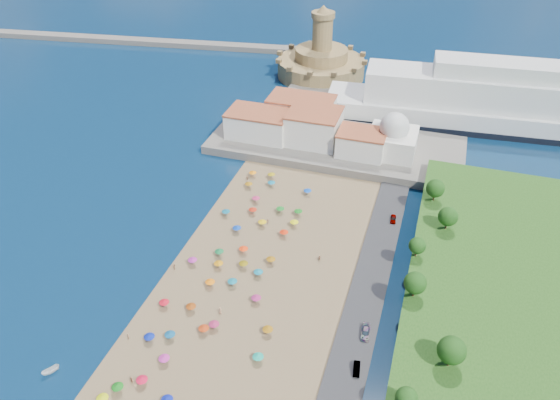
% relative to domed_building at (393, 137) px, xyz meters
% --- Properties ---
extents(ground, '(700.00, 700.00, 0.00)m').
position_rel_domed_building_xyz_m(ground, '(-30.00, -71.00, -8.97)').
color(ground, '#071938').
rests_on(ground, ground).
extents(terrace, '(90.00, 36.00, 3.00)m').
position_rel_domed_building_xyz_m(terrace, '(-20.00, 2.00, -7.47)').
color(terrace, '#59544C').
rests_on(terrace, ground).
extents(jetty, '(18.00, 70.00, 2.40)m').
position_rel_domed_building_xyz_m(jetty, '(-42.00, 37.00, -7.77)').
color(jetty, '#59544C').
rests_on(jetty, ground).
extents(breakwater, '(199.03, 34.77, 2.60)m').
position_rel_domed_building_xyz_m(breakwater, '(-140.00, 82.00, -7.67)').
color(breakwater, '#59544C').
rests_on(breakwater, ground).
extents(waterfront_buildings, '(57.00, 29.00, 11.00)m').
position_rel_domed_building_xyz_m(waterfront_buildings, '(-33.05, 2.64, -1.10)').
color(waterfront_buildings, silver).
rests_on(waterfront_buildings, terrace).
extents(domed_building, '(16.00, 16.00, 15.00)m').
position_rel_domed_building_xyz_m(domed_building, '(0.00, 0.00, 0.00)').
color(domed_building, silver).
rests_on(domed_building, terrace).
extents(fortress, '(40.00, 40.00, 32.40)m').
position_rel_domed_building_xyz_m(fortress, '(-42.00, 67.00, -2.29)').
color(fortress, '#A48452').
rests_on(fortress, ground).
extents(cruise_ship, '(148.51, 33.99, 32.17)m').
position_rel_domed_building_xyz_m(cruise_ship, '(42.83, 38.07, 0.55)').
color(cruise_ship, black).
rests_on(cruise_ship, ground).
extents(beach_parasols, '(29.85, 113.40, 2.20)m').
position_rel_domed_building_xyz_m(beach_parasols, '(-31.14, -81.92, -6.83)').
color(beach_parasols, gray).
rests_on(beach_parasols, beach).
extents(beachgoers, '(36.92, 98.57, 1.89)m').
position_rel_domed_building_xyz_m(beachgoers, '(-33.27, -83.15, -7.85)').
color(beachgoers, tan).
rests_on(beachgoers, beach).
extents(moored_boats, '(4.40, 15.45, 1.50)m').
position_rel_domed_building_xyz_m(moored_boats, '(-56.32, -117.72, -8.24)').
color(moored_boats, white).
rests_on(moored_boats, ground).
extents(parked_cars, '(2.41, 83.73, 1.44)m').
position_rel_domed_building_xyz_m(parked_cars, '(6.00, -80.84, -7.59)').
color(parked_cars, gray).
rests_on(parked_cars, promenade).
extents(hillside_trees, '(15.20, 108.48, 7.55)m').
position_rel_domed_building_xyz_m(hillside_trees, '(17.82, -80.12, 1.19)').
color(hillside_trees, '#382314').
rests_on(hillside_trees, hillside).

